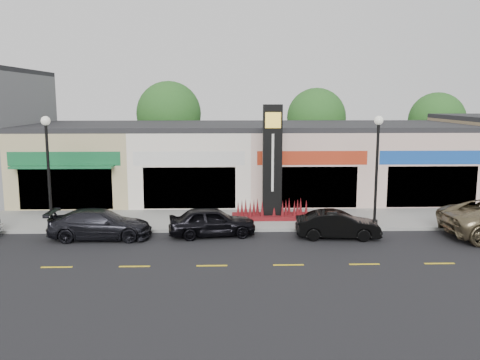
{
  "coord_description": "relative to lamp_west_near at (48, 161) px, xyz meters",
  "views": [
    {
      "loc": [
        0.54,
        -22.03,
        6.47
      ],
      "look_at": [
        1.31,
        4.0,
        2.26
      ],
      "focal_mm": 38.0,
      "sensor_mm": 36.0,
      "label": 1
    }
  ],
  "objects": [
    {
      "name": "shop_pink_w",
      "position": [
        13.5,
        8.97,
        -1.08
      ],
      "size": [
        7.0,
        10.01,
        4.8
      ],
      "color": "#C5A496",
      "rests_on": "ground"
    },
    {
      "name": "tree_rear_east",
      "position": [
        26.0,
        17.0,
        1.15
      ],
      "size": [
        4.6,
        4.6,
        6.94
      ],
      "color": "#382619",
      "rests_on": "ground"
    },
    {
      "name": "sidewalk",
      "position": [
        8.0,
        1.85,
        -3.4
      ],
      "size": [
        52.0,
        4.3,
        0.15
      ],
      "primitive_type": "cube",
      "color": "gray",
      "rests_on": "ground"
    },
    {
      "name": "tree_rear_west",
      "position": [
        4.0,
        17.0,
        1.74
      ],
      "size": [
        5.2,
        5.2,
        7.83
      ],
      "color": "#382619",
      "rests_on": "ground"
    },
    {
      "name": "shop_beige",
      "position": [
        -0.5,
        8.96,
        -1.08
      ],
      "size": [
        7.0,
        10.85,
        4.8
      ],
      "color": "tan",
      "rests_on": "ground"
    },
    {
      "name": "pylon_sign",
      "position": [
        11.0,
        1.7,
        -1.2
      ],
      "size": [
        4.2,
        1.3,
        6.0
      ],
      "color": "#5F1011",
      "rests_on": "sidewalk"
    },
    {
      "name": "tree_rear_mid",
      "position": [
        16.0,
        17.0,
        1.41
      ],
      "size": [
        4.8,
        4.8,
        7.29
      ],
      "color": "#382619",
      "rests_on": "ground"
    },
    {
      "name": "car_dark_sedan",
      "position": [
        2.72,
        -1.44,
        -2.79
      ],
      "size": [
        1.93,
        4.73,
        1.37
      ],
      "primitive_type": "imported",
      "rotation": [
        0.0,
        0.0,
        1.57
      ],
      "color": "black",
      "rests_on": "ground"
    },
    {
      "name": "shop_pink_e",
      "position": [
        20.5,
        8.97,
        -1.08
      ],
      "size": [
        7.0,
        10.01,
        4.8
      ],
      "color": "#C5A496",
      "rests_on": "ground"
    },
    {
      "name": "car_black_sedan",
      "position": [
        7.91,
        -1.14,
        -2.78
      ],
      "size": [
        2.17,
        4.28,
        1.4
      ],
      "primitive_type": "imported",
      "rotation": [
        0.0,
        0.0,
        1.7
      ],
      "color": "black",
      "rests_on": "ground"
    },
    {
      "name": "shop_cream",
      "position": [
        6.5,
        8.97,
        -1.08
      ],
      "size": [
        7.0,
        10.01,
        4.8
      ],
      "color": "white",
      "rests_on": "ground"
    },
    {
      "name": "ground",
      "position": [
        8.0,
        -2.5,
        -3.48
      ],
      "size": [
        120.0,
        120.0,
        0.0
      ],
      "primitive_type": "plane",
      "color": "black",
      "rests_on": "ground"
    },
    {
      "name": "lamp_east_near",
      "position": [
        16.0,
        0.0,
        0.0
      ],
      "size": [
        0.44,
        0.44,
        5.47
      ],
      "color": "black",
      "rests_on": "sidewalk"
    },
    {
      "name": "lamp_west_near",
      "position": [
        0.0,
        0.0,
        0.0
      ],
      "size": [
        0.44,
        0.44,
        5.47
      ],
      "color": "black",
      "rests_on": "sidewalk"
    },
    {
      "name": "curb",
      "position": [
        8.0,
        -0.4,
        -3.4
      ],
      "size": [
        52.0,
        0.2,
        0.15
      ],
      "primitive_type": "cube",
      "color": "gray",
      "rests_on": "ground"
    },
    {
      "name": "car_black_conv",
      "position": [
        13.76,
        -1.69,
        -2.84
      ],
      "size": [
        1.63,
        3.96,
        1.28
      ],
      "primitive_type": "imported",
      "rotation": [
        0.0,
        0.0,
        1.5
      ],
      "color": "black",
      "rests_on": "ground"
    }
  ]
}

